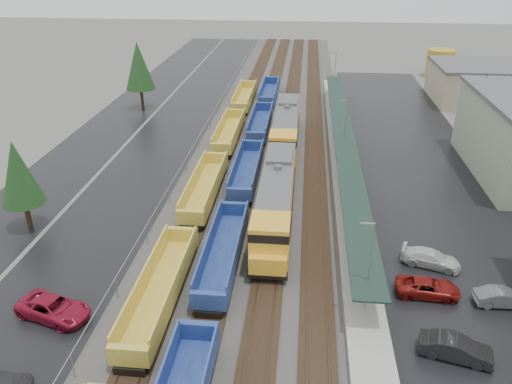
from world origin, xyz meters
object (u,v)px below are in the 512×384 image
at_px(storage_tank, 440,63).
at_px(parked_car_east_c, 431,258).
at_px(parked_car_east_b, 428,288).
at_px(parked_car_east_e, 503,298).
at_px(locomotive_trail, 286,129).
at_px(parked_car_west_c, 53,308).
at_px(locomotive_lead, 276,201).
at_px(well_string_yellow, 187,230).
at_px(parked_car_east_a, 456,348).
at_px(well_string_blue, 237,205).

relative_size(storage_tank, parked_car_east_c, 1.12).
height_order(parked_car_east_b, parked_car_east_e, parked_car_east_e).
bearing_deg(locomotive_trail, parked_car_west_c, -113.07).
bearing_deg(parked_car_east_b, locomotive_trail, 25.35).
xyz_separation_m(locomotive_lead, parked_car_east_c, (13.79, -5.76, -1.89)).
height_order(parked_car_west_c, parked_car_east_b, parked_car_west_c).
bearing_deg(parked_car_east_b, well_string_yellow, 76.81).
xyz_separation_m(locomotive_lead, parked_car_east_b, (12.70, -9.94, -1.92)).
bearing_deg(locomotive_trail, parked_car_east_b, -67.69).
distance_m(locomotive_lead, storage_tank, 71.87).
relative_size(well_string_yellow, parked_car_east_b, 21.15).
distance_m(locomotive_lead, parked_car_east_a, 21.28).
xyz_separation_m(well_string_yellow, parked_car_west_c, (-7.50, -11.47, -0.42)).
relative_size(locomotive_trail, storage_tank, 3.93).
bearing_deg(locomotive_trail, parked_car_east_a, -70.73).
height_order(storage_tank, parked_car_east_e, storage_tank).
relative_size(well_string_yellow, parked_car_east_a, 22.08).
height_order(storage_tank, parked_car_east_c, storage_tank).
distance_m(well_string_yellow, parked_car_east_e, 27.03).
xyz_separation_m(locomotive_trail, parked_car_east_b, (12.70, -30.94, -1.92)).
bearing_deg(parked_car_east_e, well_string_yellow, 73.09).
bearing_deg(storage_tank, parked_car_east_c, -102.92).
distance_m(locomotive_trail, well_string_blue, 20.07).
distance_m(parked_car_east_b, parked_car_east_e, 5.52).
relative_size(parked_car_east_a, parked_car_east_e, 1.12).
bearing_deg(storage_tank, parked_car_east_a, -101.67).
bearing_deg(well_string_blue, locomotive_lead, -19.05).
xyz_separation_m(locomotive_trail, parked_car_west_c, (-15.50, -36.39, -1.82)).
relative_size(parked_car_west_c, parked_car_east_e, 1.34).
distance_m(locomotive_trail, parked_car_west_c, 39.59).
height_order(locomotive_lead, storage_tank, storage_tank).
bearing_deg(parked_car_west_c, parked_car_east_a, -76.44).
distance_m(well_string_yellow, storage_tank, 78.99).
height_order(well_string_yellow, parked_car_east_e, well_string_yellow).
distance_m(locomotive_lead, parked_car_east_c, 15.07).
bearing_deg(locomotive_lead, parked_car_east_c, -22.68).
distance_m(storage_tank, parked_car_east_c, 72.90).
height_order(locomotive_lead, parked_car_east_c, locomotive_lead).
xyz_separation_m(locomotive_trail, well_string_blue, (-4.00, -19.62, -1.41)).
xyz_separation_m(parked_car_east_b, parked_car_east_e, (5.47, -0.72, 0.01)).
bearing_deg(locomotive_trail, well_string_blue, -101.52).
bearing_deg(well_string_yellow, well_string_blue, 52.93).
height_order(parked_car_east_a, parked_car_east_b, parked_car_east_a).
bearing_deg(well_string_yellow, parked_car_east_e, -14.44).
bearing_deg(well_string_blue, parked_car_east_c, -21.88).
bearing_deg(storage_tank, parked_car_west_c, -119.47).
distance_m(storage_tank, parked_car_east_b, 77.22).
xyz_separation_m(locomotive_trail, parked_car_east_a, (13.16, -37.63, -1.83)).
distance_m(locomotive_trail, parked_car_east_a, 39.90).
relative_size(well_string_yellow, parked_car_east_e, 24.76).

